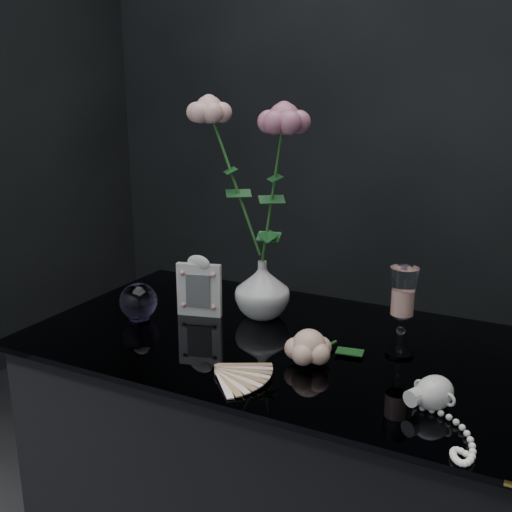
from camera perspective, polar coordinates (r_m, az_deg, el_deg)
The scene contains 9 objects.
table at distance 1.43m, azimuth 2.73°, elevation -22.11°, with size 1.05×0.58×0.76m.
vase at distance 1.33m, azimuth 0.60°, elevation -3.15°, with size 0.12×0.12×0.13m, color silver.
wine_glass at distance 1.17m, azimuth 13.73°, elevation -5.20°, with size 0.05×0.05×0.17m, color white, non-canonical shape.
picture_frame at distance 1.34m, azimuth -5.44°, elevation -2.83°, with size 0.10×0.08×0.14m, color silver, non-canonical shape.
paperweight at distance 1.35m, azimuth -11.13°, elevation -4.26°, with size 0.08×0.08×0.08m, color #9078C4, non-canonical shape.
paper_fan at distance 1.09m, azimuth -3.68°, elevation -10.65°, with size 0.20×0.15×0.02m, color beige, non-canonical shape.
loose_rose at distance 1.12m, azimuth 5.06°, elevation -8.59°, with size 0.15×0.19×0.07m, color #E9B397, non-canonical shape.
pearl_jar at distance 1.02m, azimuth 16.63°, elevation -12.24°, with size 0.19×0.20×0.06m, color white, non-canonical shape.
roses at distance 1.29m, azimuth -0.56°, elevation 8.28°, with size 0.26×0.12×0.40m.
Camera 1 is at (0.46, -0.99, 1.25)m, focal length 42.00 mm.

